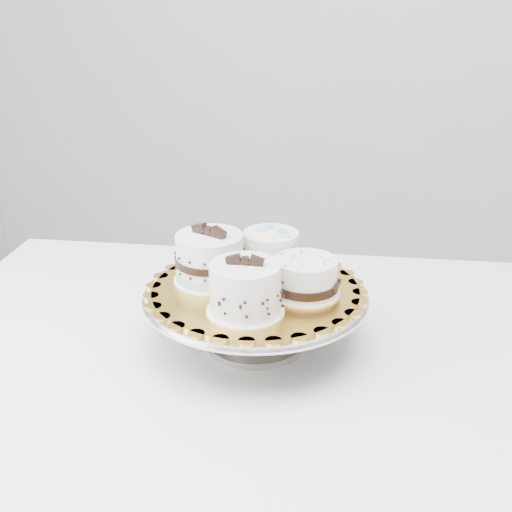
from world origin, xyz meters
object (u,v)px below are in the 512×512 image
(cake_dots, at_px, (271,251))
(cake_stand, at_px, (256,308))
(table, at_px, (269,382))
(cake_banded, at_px, (210,260))
(cake_board, at_px, (256,289))
(cake_swirl, at_px, (245,289))
(cake_ribbon, at_px, (306,278))

(cake_dots, bearing_deg, cake_stand, -75.31)
(table, relative_size, cake_banded, 9.86)
(table, height_order, cake_stand, cake_stand)
(table, height_order, cake_board, cake_board)
(cake_dots, bearing_deg, cake_swirl, -70.57)
(cake_dots, bearing_deg, cake_ribbon, -24.52)
(cake_stand, distance_m, cake_ribbon, 0.10)
(cake_swirl, relative_size, cake_ribbon, 1.02)
(cake_swirl, height_order, cake_dots, cake_swirl)
(cake_stand, distance_m, cake_swirl, 0.11)
(cake_board, distance_m, cake_dots, 0.09)
(cake_dots, distance_m, cake_ribbon, 0.11)
(cake_swirl, distance_m, cake_banded, 0.13)
(cake_board, height_order, cake_swirl, cake_swirl)
(cake_dots, height_order, cake_ribbon, cake_dots)
(cake_stand, relative_size, cake_board, 1.09)
(cake_board, xyz_separation_m, cake_banded, (-0.08, 0.01, 0.04))
(cake_stand, height_order, cake_banded, cake_banded)
(cake_stand, relative_size, cake_dots, 3.10)
(cake_stand, xyz_separation_m, cake_ribbon, (0.08, 0.01, 0.06))
(cake_stand, height_order, cake_dots, cake_dots)
(table, height_order, cake_dots, cake_dots)
(table, relative_size, cake_board, 4.07)
(table, bearing_deg, cake_board, 168.07)
(cake_stand, distance_m, cake_banded, 0.11)
(cake_banded, distance_m, cake_ribbon, 0.17)
(table, bearing_deg, cake_swirl, -110.44)
(cake_stand, bearing_deg, cake_banded, 174.51)
(table, relative_size, cake_ribbon, 11.68)
(cake_swirl, distance_m, cake_dots, 0.16)
(table, distance_m, cake_stand, 0.14)
(cake_board, distance_m, cake_ribbon, 0.09)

